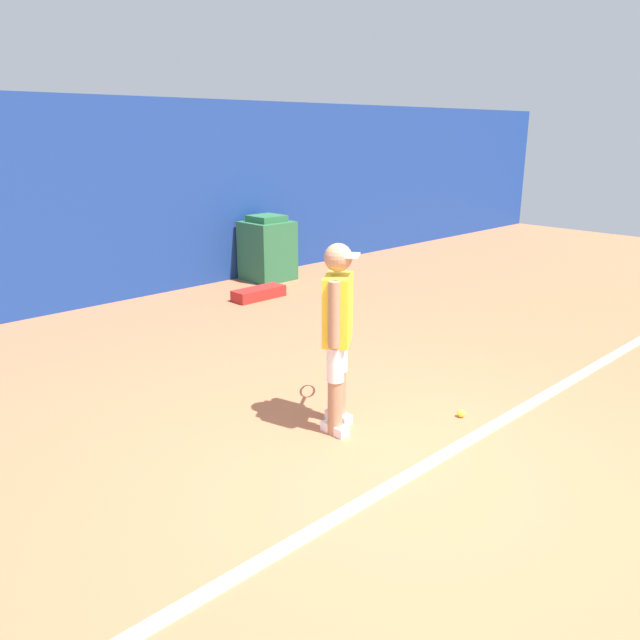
# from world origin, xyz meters

# --- Properties ---
(ground_plane) EXTENTS (24.00, 24.00, 0.00)m
(ground_plane) POSITION_xyz_m (0.00, 0.00, 0.00)
(ground_plane) COLOR #B76642
(back_wall) EXTENTS (24.00, 0.10, 2.80)m
(back_wall) POSITION_xyz_m (0.00, 5.84, 1.40)
(back_wall) COLOR navy
(back_wall) RESTS_ON ground_plane
(court_baseline) EXTENTS (21.60, 0.10, 0.01)m
(court_baseline) POSITION_xyz_m (0.00, -0.06, 0.01)
(court_baseline) COLOR white
(court_baseline) RESTS_ON ground_plane
(tennis_player) EXTENTS (0.75, 0.61, 1.54)m
(tennis_player) POSITION_xyz_m (0.20, 0.84, 0.85)
(tennis_player) COLOR #A37556
(tennis_player) RESTS_ON ground_plane
(tennis_ball) EXTENTS (0.07, 0.07, 0.07)m
(tennis_ball) POSITION_xyz_m (1.10, 0.22, 0.03)
(tennis_ball) COLOR #D1E533
(tennis_ball) RESTS_ON ground_plane
(covered_chair) EXTENTS (0.71, 0.71, 1.05)m
(covered_chair) POSITION_xyz_m (3.17, 5.38, 0.50)
(covered_chair) COLOR #28663D
(covered_chair) RESTS_ON ground_plane
(equipment_bag) EXTENTS (0.80, 0.30, 0.16)m
(equipment_bag) POSITION_xyz_m (2.29, 4.51, 0.08)
(equipment_bag) COLOR #B2231E
(equipment_bag) RESTS_ON ground_plane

